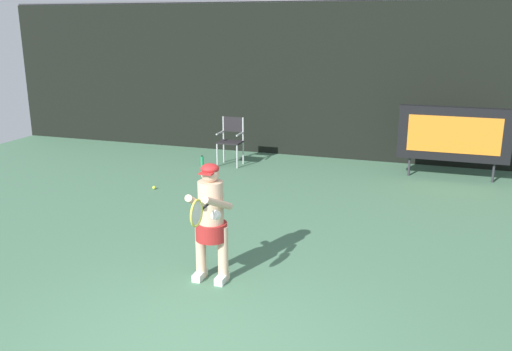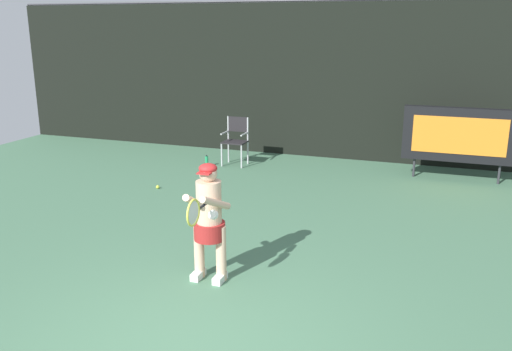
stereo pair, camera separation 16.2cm
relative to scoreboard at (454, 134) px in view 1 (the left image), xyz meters
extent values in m
cube|color=black|center=(-2.45, 1.11, 0.85)|extent=(18.00, 0.12, 3.60)
cylinder|color=#38383D|center=(-2.45, 1.11, 2.68)|extent=(18.00, 0.05, 0.05)
cube|color=black|center=(0.00, 0.00, 0.00)|extent=(2.20, 0.20, 1.10)
cube|color=orange|center=(0.00, -0.10, 0.00)|extent=(1.80, 0.01, 0.75)
cylinder|color=#2D2D33|center=(-0.83, 0.00, -0.75)|extent=(0.05, 0.05, 0.40)
cylinder|color=#2D2D33|center=(0.83, 0.00, -0.75)|extent=(0.05, 0.05, 0.40)
cylinder|color=#B7B7BC|center=(-4.98, -0.57, -0.69)|extent=(0.04, 0.04, 0.52)
cylinder|color=#B7B7BC|center=(-4.50, -0.57, -0.69)|extent=(0.04, 0.04, 0.52)
cylinder|color=#B7B7BC|center=(-4.98, -0.17, -0.69)|extent=(0.04, 0.04, 0.52)
cylinder|color=#B7B7BC|center=(-4.50, -0.17, -0.69)|extent=(0.04, 0.04, 0.52)
cube|color=black|center=(-4.74, -0.37, -0.41)|extent=(0.52, 0.44, 0.03)
cylinder|color=#B7B7BC|center=(-4.98, -0.17, -0.15)|extent=(0.04, 0.04, 0.56)
cylinder|color=#B7B7BC|center=(-4.50, -0.17, -0.15)|extent=(0.04, 0.04, 0.56)
cube|color=black|center=(-4.74, -0.17, -0.04)|extent=(0.48, 0.02, 0.34)
cylinder|color=#B7B7BC|center=(-4.98, -0.37, -0.21)|extent=(0.04, 0.44, 0.04)
cylinder|color=#B7B7BC|center=(-4.50, -0.37, -0.21)|extent=(0.04, 0.44, 0.04)
cylinder|color=#248F56|center=(-5.29, -0.72, -0.83)|extent=(0.07, 0.07, 0.24)
cylinder|color=black|center=(-5.29, -0.72, -0.69)|extent=(0.03, 0.03, 0.03)
cube|color=white|center=(-3.05, -5.84, -0.90)|extent=(0.11, 0.26, 0.09)
cube|color=white|center=(-2.75, -5.84, -0.90)|extent=(0.11, 0.26, 0.09)
cylinder|color=#DBB293|center=(-3.05, -5.79, -0.59)|extent=(0.13, 0.13, 0.72)
cylinder|color=#DBB293|center=(-2.75, -5.79, -0.59)|extent=(0.13, 0.13, 0.72)
cylinder|color=maroon|center=(-2.90, -5.79, -0.31)|extent=(0.39, 0.39, 0.22)
cylinder|color=#DBB293|center=(-2.90, -5.79, 0.05)|extent=(0.31, 0.31, 0.56)
sphere|color=#DBB293|center=(-2.90, -5.79, 0.43)|extent=(0.22, 0.22, 0.22)
ellipsoid|color=#B22323|center=(-2.90, -5.79, 0.49)|extent=(0.22, 0.22, 0.12)
cube|color=#B22323|center=(-2.90, -5.89, 0.46)|extent=(0.17, 0.12, 0.02)
cylinder|color=#DBB293|center=(-3.07, -5.96, 0.13)|extent=(0.21, 0.51, 0.29)
cylinder|color=#DBB293|center=(-2.74, -5.96, 0.13)|extent=(0.21, 0.51, 0.29)
cylinder|color=white|center=(-2.72, -6.08, 0.02)|extent=(0.13, 0.11, 0.12)
cylinder|color=black|center=(-2.79, -6.13, 0.16)|extent=(0.03, 0.28, 0.03)
torus|color=#DBD546|center=(-2.79, -6.43, 0.16)|extent=(0.02, 0.31, 0.31)
ellipsoid|color=silver|center=(-2.79, -6.43, 0.16)|extent=(0.01, 0.26, 0.26)
sphere|color=#CCDB3D|center=(-5.48, -2.60, -0.91)|extent=(0.07, 0.07, 0.07)
camera|label=1|loc=(-0.42, -11.53, 2.14)|focal=37.93mm
camera|label=2|loc=(-0.26, -11.48, 2.14)|focal=37.93mm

